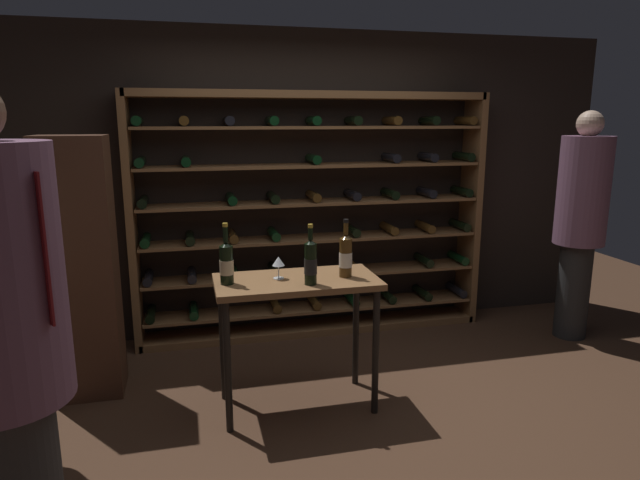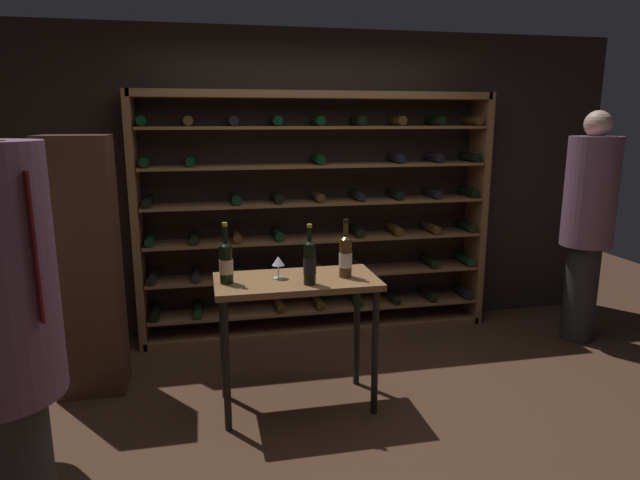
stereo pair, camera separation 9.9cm
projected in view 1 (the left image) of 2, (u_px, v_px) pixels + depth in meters
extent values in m
plane|color=#472D1E|center=(355.00, 417.00, 3.51)|extent=(9.43, 9.43, 0.00)
cube|color=black|center=(299.00, 184.00, 4.86)|extent=(5.77, 0.10, 2.61)
cube|color=brown|center=(132.00, 224.00, 4.39)|extent=(0.06, 0.32, 2.08)
cube|color=brown|center=(470.00, 210.00, 5.08)|extent=(0.06, 0.32, 2.08)
cube|color=brown|center=(313.00, 95.00, 4.52)|extent=(2.98, 0.32, 0.06)
cube|color=brown|center=(314.00, 327.00, 4.95)|extent=(2.98, 0.32, 0.06)
cube|color=brown|center=(314.00, 307.00, 4.91)|extent=(2.90, 0.32, 0.02)
cylinder|color=black|center=(151.00, 314.00, 4.57)|extent=(0.08, 0.30, 0.08)
cylinder|color=black|center=(194.00, 311.00, 4.66)|extent=(0.08, 0.30, 0.08)
cylinder|color=#4C3314|center=(275.00, 304.00, 4.82)|extent=(0.08, 0.30, 0.08)
cylinder|color=#4C3314|center=(314.00, 301.00, 4.90)|extent=(0.08, 0.30, 0.08)
cylinder|color=black|center=(351.00, 298.00, 4.98)|extent=(0.08, 0.30, 0.08)
cylinder|color=black|center=(387.00, 295.00, 5.06)|extent=(0.08, 0.30, 0.08)
cylinder|color=black|center=(422.00, 293.00, 5.14)|extent=(0.08, 0.30, 0.08)
cylinder|color=black|center=(456.00, 290.00, 5.22)|extent=(0.08, 0.30, 0.08)
cube|color=brown|center=(313.00, 273.00, 4.84)|extent=(2.90, 0.32, 0.02)
cylinder|color=black|center=(148.00, 278.00, 4.51)|extent=(0.08, 0.30, 0.08)
cylinder|color=black|center=(192.00, 275.00, 4.59)|extent=(0.08, 0.30, 0.08)
cylinder|color=black|center=(234.00, 272.00, 4.67)|extent=(0.08, 0.30, 0.08)
cylinder|color=black|center=(274.00, 270.00, 4.75)|extent=(0.08, 0.30, 0.08)
cylinder|color=#4C3314|center=(313.00, 267.00, 4.83)|extent=(0.08, 0.30, 0.08)
cylinder|color=#4C3314|center=(351.00, 265.00, 4.91)|extent=(0.08, 0.30, 0.08)
cylinder|color=black|center=(423.00, 260.00, 5.07)|extent=(0.08, 0.30, 0.08)
cylinder|color=black|center=(458.00, 258.00, 5.15)|extent=(0.08, 0.30, 0.08)
cube|color=brown|center=(313.00, 238.00, 4.78)|extent=(2.90, 0.32, 0.02)
cylinder|color=black|center=(146.00, 240.00, 4.44)|extent=(0.08, 0.30, 0.08)
cylinder|color=black|center=(190.00, 238.00, 4.52)|extent=(0.08, 0.30, 0.08)
cylinder|color=#4C3314|center=(233.00, 236.00, 4.60)|extent=(0.08, 0.30, 0.08)
cylinder|color=black|center=(274.00, 234.00, 4.68)|extent=(0.08, 0.30, 0.08)
cylinder|color=black|center=(352.00, 230.00, 4.84)|extent=(0.08, 0.30, 0.08)
cylinder|color=#4C3314|center=(389.00, 228.00, 4.93)|extent=(0.08, 0.30, 0.08)
cylinder|color=#4C3314|center=(425.00, 227.00, 5.01)|extent=(0.08, 0.30, 0.08)
cylinder|color=black|center=(460.00, 225.00, 5.09)|extent=(0.08, 0.30, 0.08)
cube|color=brown|center=(313.00, 202.00, 4.71)|extent=(2.90, 0.32, 0.02)
cylinder|color=black|center=(143.00, 202.00, 4.37)|extent=(0.08, 0.30, 0.08)
cylinder|color=black|center=(231.00, 199.00, 4.54)|extent=(0.08, 0.30, 0.08)
cylinder|color=black|center=(273.00, 197.00, 4.62)|extent=(0.08, 0.30, 0.08)
cylinder|color=#4C3314|center=(313.00, 196.00, 4.70)|extent=(0.08, 0.30, 0.08)
cylinder|color=black|center=(352.00, 195.00, 4.78)|extent=(0.08, 0.30, 0.08)
cylinder|color=black|center=(390.00, 193.00, 4.86)|extent=(0.08, 0.30, 0.08)
cylinder|color=black|center=(426.00, 192.00, 4.94)|extent=(0.08, 0.30, 0.08)
cylinder|color=black|center=(462.00, 191.00, 5.02)|extent=(0.08, 0.30, 0.08)
cube|color=brown|center=(313.00, 165.00, 4.64)|extent=(2.90, 0.32, 0.02)
cylinder|color=black|center=(140.00, 162.00, 4.31)|extent=(0.08, 0.30, 0.08)
cylinder|color=black|center=(186.00, 161.00, 4.39)|extent=(0.08, 0.30, 0.08)
cylinder|color=black|center=(313.00, 159.00, 4.63)|extent=(0.08, 0.30, 0.08)
cylinder|color=black|center=(391.00, 158.00, 4.79)|extent=(0.08, 0.30, 0.08)
cylinder|color=black|center=(428.00, 157.00, 4.87)|extent=(0.08, 0.30, 0.08)
cylinder|color=black|center=(463.00, 156.00, 4.95)|extent=(0.08, 0.30, 0.08)
cube|color=brown|center=(313.00, 127.00, 4.57)|extent=(2.90, 0.32, 0.02)
cylinder|color=black|center=(138.00, 121.00, 4.24)|extent=(0.08, 0.30, 0.08)
cylinder|color=#4C3314|center=(184.00, 121.00, 4.32)|extent=(0.08, 0.30, 0.08)
cylinder|color=black|center=(229.00, 121.00, 4.40)|extent=(0.08, 0.30, 0.08)
cylinder|color=black|center=(272.00, 121.00, 4.48)|extent=(0.08, 0.30, 0.08)
cylinder|color=black|center=(313.00, 121.00, 4.56)|extent=(0.08, 0.30, 0.08)
cylinder|color=black|center=(353.00, 121.00, 4.64)|extent=(0.08, 0.30, 0.08)
cylinder|color=#4C3314|center=(392.00, 121.00, 4.72)|extent=(0.08, 0.30, 0.08)
cylinder|color=black|center=(429.00, 121.00, 4.81)|extent=(0.08, 0.30, 0.08)
cylinder|color=#4C3314|center=(465.00, 121.00, 4.89)|extent=(0.08, 0.30, 0.08)
cube|color=brown|center=(297.00, 282.00, 3.48)|extent=(1.03, 0.52, 0.04)
cylinder|color=black|center=(228.00, 368.00, 3.27)|extent=(0.04, 0.04, 0.83)
cylinder|color=black|center=(376.00, 352.00, 3.48)|extent=(0.04, 0.04, 0.83)
cylinder|color=black|center=(223.00, 341.00, 3.66)|extent=(0.04, 0.04, 0.83)
cylinder|color=black|center=(356.00, 328.00, 3.88)|extent=(0.04, 0.04, 0.83)
cube|color=maroon|center=(44.00, 250.00, 1.82)|extent=(0.03, 0.05, 0.52)
cylinder|color=#272727|center=(573.00, 290.00, 4.75)|extent=(0.27, 0.27, 0.83)
cylinder|color=#7A516B|center=(583.00, 191.00, 4.57)|extent=(0.41, 0.41, 0.90)
sphere|color=beige|center=(590.00, 124.00, 4.45)|extent=(0.21, 0.21, 0.21)
cube|color=#4C2D1E|center=(81.00, 269.00, 3.67)|extent=(0.44, 0.36, 1.76)
cylinder|color=black|center=(311.00, 264.00, 3.33)|extent=(0.08, 0.08, 0.25)
cone|color=black|center=(310.00, 242.00, 3.30)|extent=(0.08, 0.08, 0.03)
cylinder|color=black|center=(310.00, 234.00, 3.29)|extent=(0.03, 0.03, 0.07)
cylinder|color=#B7932D|center=(310.00, 226.00, 3.28)|extent=(0.03, 0.03, 0.02)
cylinder|color=black|center=(311.00, 266.00, 3.33)|extent=(0.08, 0.08, 0.10)
cylinder|color=black|center=(227.00, 265.00, 3.34)|extent=(0.08, 0.08, 0.24)
cone|color=black|center=(226.00, 244.00, 3.31)|extent=(0.08, 0.08, 0.03)
cylinder|color=black|center=(225.00, 234.00, 3.30)|extent=(0.03, 0.03, 0.10)
cylinder|color=#B7932D|center=(225.00, 225.00, 3.29)|extent=(0.03, 0.03, 0.02)
cylinder|color=#C6B28C|center=(227.00, 267.00, 3.34)|extent=(0.09, 0.09, 0.09)
cylinder|color=#4C3314|center=(346.00, 258.00, 3.50)|extent=(0.08, 0.08, 0.25)
cone|color=#4C3314|center=(346.00, 237.00, 3.47)|extent=(0.08, 0.08, 0.03)
cylinder|color=#4C3314|center=(346.00, 229.00, 3.46)|extent=(0.03, 0.03, 0.08)
cylinder|color=black|center=(346.00, 221.00, 3.45)|extent=(0.03, 0.03, 0.02)
cylinder|color=silver|center=(346.00, 260.00, 3.50)|extent=(0.08, 0.08, 0.09)
cylinder|color=silver|center=(279.00, 278.00, 3.48)|extent=(0.07, 0.07, 0.00)
cylinder|color=silver|center=(279.00, 272.00, 3.47)|extent=(0.01, 0.01, 0.08)
cone|color=silver|center=(278.00, 261.00, 3.45)|extent=(0.08, 0.08, 0.06)
cylinder|color=#590A14|center=(278.00, 263.00, 3.45)|extent=(0.04, 0.04, 0.02)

